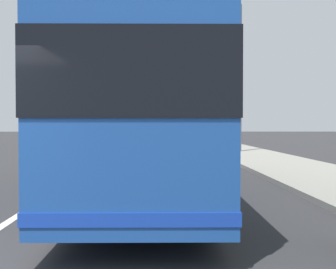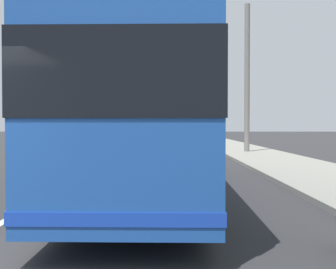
{
  "view_description": "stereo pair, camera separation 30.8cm",
  "coord_description": "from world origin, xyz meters",
  "views": [
    {
      "loc": [
        -4.45,
        -2.51,
        1.63
      ],
      "look_at": [
        5.45,
        -2.79,
        1.42
      ],
      "focal_mm": 44.32,
      "sensor_mm": 36.0,
      "label": 1
    },
    {
      "loc": [
        -4.45,
        -2.82,
        1.63
      ],
      "look_at": [
        5.45,
        -2.79,
        1.42
      ],
      "focal_mm": 44.32,
      "sensor_mm": 36.0,
      "label": 2
    }
  ],
  "objects": [
    {
      "name": "sidewalk_curb",
      "position": [
        10.0,
        -7.61,
        0.07
      ],
      "size": [
        110.0,
        3.6,
        0.14
      ],
      "primitive_type": "cube",
      "color": "gray",
      "rests_on": "ground"
    },
    {
      "name": "coach_bus",
      "position": [
        5.64,
        -2.32,
        1.85
      ],
      "size": [
        11.22,
        2.67,
        3.27
      ],
      "rotation": [
        0.0,
        0.0,
        -0.02
      ],
      "color": "#1E4C9E",
      "rests_on": "ground"
    },
    {
      "name": "lane_divider_line",
      "position": [
        10.0,
        0.0,
        0.0
      ],
      "size": [
        110.0,
        0.16,
        0.01
      ],
      "primitive_type": "cube",
      "color": "silver",
      "rests_on": "ground"
    },
    {
      "name": "utility_pole",
      "position": [
        19.66,
        -7.34,
        4.34
      ],
      "size": [
        0.31,
        0.31,
        8.68
      ],
      "primitive_type": "cylinder",
      "color": "slate",
      "rests_on": "ground"
    },
    {
      "name": "car_far_distant",
      "position": [
        16.7,
        -2.59,
        0.68
      ],
      "size": [
        4.56,
        2.19,
        1.39
      ],
      "rotation": [
        0.0,
        0.0,
        -0.08
      ],
      "color": "red",
      "rests_on": "ground"
    },
    {
      "name": "car_ahead_same_lane",
      "position": [
        43.64,
        2.86,
        0.73
      ],
      "size": [
        4.07,
        1.95,
        1.52
      ],
      "rotation": [
        0.0,
        0.0,
        3.16
      ],
      "color": "silver",
      "rests_on": "ground"
    },
    {
      "name": "car_oncoming",
      "position": [
        36.85,
        -2.75,
        0.74
      ],
      "size": [
        4.19,
        1.94,
        1.55
      ],
      "rotation": [
        0.0,
        0.0,
        -0.02
      ],
      "color": "navy",
      "rests_on": "ground"
    }
  ]
}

